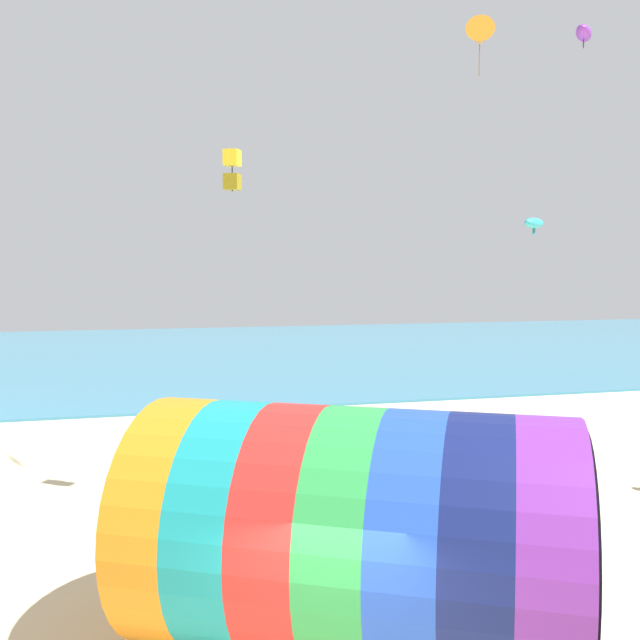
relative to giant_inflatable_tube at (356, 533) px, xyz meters
name	(u,v)px	position (x,y,z in m)	size (l,w,h in m)	color
sea	(165,354)	(-1.25, 38.28, -1.76)	(120.00, 40.00, 0.10)	teal
giant_inflatable_tube	(356,533)	(0.00, 0.00, 0.00)	(7.16, 6.16, 3.62)	orange
kite_yellow_box	(232,170)	(-0.88, 6.59, 6.03)	(0.45, 0.45, 0.95)	yellow
kite_purple_parafoil	(584,33)	(8.09, 6.66, 9.77)	(1.00, 1.08, 0.56)	purple
kite_cyan_parafoil	(534,223)	(8.21, 9.01, 5.14)	(1.01, 0.83, 0.50)	#2DB2C6
kite_orange_delta	(480,36)	(8.47, 13.10, 11.72)	(1.38, 1.48, 1.91)	orange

